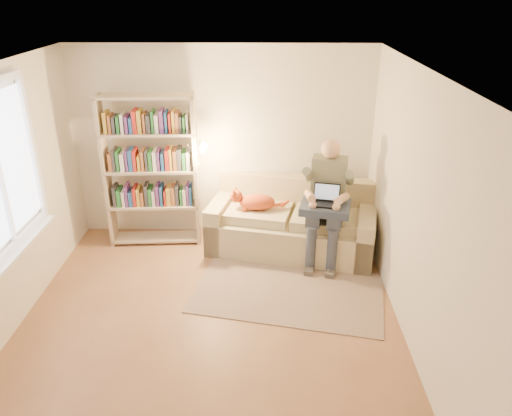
{
  "coord_description": "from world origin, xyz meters",
  "views": [
    {
      "loc": [
        0.57,
        -4.21,
        3.29
      ],
      "look_at": [
        0.47,
        1.0,
        0.92
      ],
      "focal_mm": 35.0,
      "sensor_mm": 36.0,
      "label": 1
    }
  ],
  "objects_px": {
    "laptop": "(329,199)",
    "bookshelf": "(151,164)",
    "sofa": "(292,225)",
    "cat": "(252,201)",
    "person": "(327,196)"
  },
  "relations": [
    {
      "from": "sofa",
      "to": "laptop",
      "type": "height_order",
      "value": "laptop"
    },
    {
      "from": "cat",
      "to": "laptop",
      "type": "xyz_separation_m",
      "value": [
        0.94,
        -0.37,
        0.2
      ]
    },
    {
      "from": "cat",
      "to": "bookshelf",
      "type": "relative_size",
      "value": 0.35
    },
    {
      "from": "person",
      "to": "laptop",
      "type": "distance_m",
      "value": 0.15
    },
    {
      "from": "person",
      "to": "laptop",
      "type": "xyz_separation_m",
      "value": [
        0.0,
        -0.15,
        0.02
      ]
    },
    {
      "from": "laptop",
      "to": "bookshelf",
      "type": "height_order",
      "value": "bookshelf"
    },
    {
      "from": "person",
      "to": "sofa",
      "type": "bearing_deg",
      "value": 160.43
    },
    {
      "from": "person",
      "to": "laptop",
      "type": "bearing_deg",
      "value": -77.05
    },
    {
      "from": "cat",
      "to": "bookshelf",
      "type": "bearing_deg",
      "value": -175.83
    },
    {
      "from": "cat",
      "to": "person",
      "type": "bearing_deg",
      "value": -1.38
    },
    {
      "from": "sofa",
      "to": "cat",
      "type": "height_order",
      "value": "sofa"
    },
    {
      "from": "sofa",
      "to": "bookshelf",
      "type": "xyz_separation_m",
      "value": [
        -1.85,
        0.15,
        0.8
      ]
    },
    {
      "from": "sofa",
      "to": "bookshelf",
      "type": "relative_size",
      "value": 1.12
    },
    {
      "from": "cat",
      "to": "bookshelf",
      "type": "distance_m",
      "value": 1.4
    },
    {
      "from": "person",
      "to": "bookshelf",
      "type": "height_order",
      "value": "bookshelf"
    }
  ]
}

